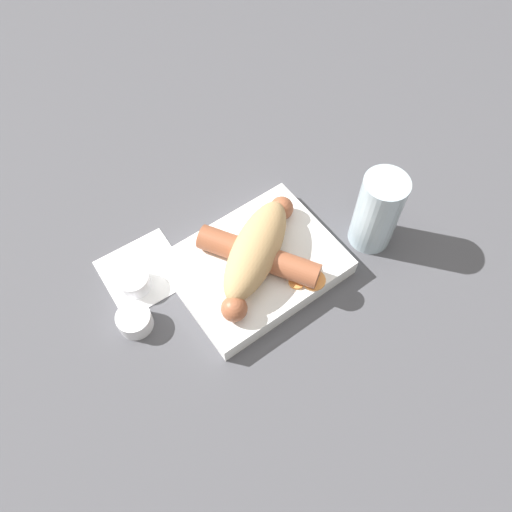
{
  "coord_description": "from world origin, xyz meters",
  "views": [
    {
      "loc": [
        -0.21,
        -0.29,
        0.64
      ],
      "look_at": [
        0.0,
        0.0,
        0.04
      ],
      "focal_mm": 35.0,
      "sensor_mm": 36.0,
      "label": 1
    }
  ],
  "objects": [
    {
      "name": "bread_roll",
      "position": [
        -0.0,
        -0.0,
        0.06
      ],
      "size": [
        0.18,
        0.14,
        0.06
      ],
      "color": "tan",
      "rests_on": "food_tray"
    },
    {
      "name": "napkin",
      "position": [
        -0.14,
        0.09,
        0.0
      ],
      "size": [
        0.12,
        0.12,
        0.0
      ],
      "color": "white",
      "rests_on": "ground_plane"
    },
    {
      "name": "condiment_cup_far",
      "position": [
        -0.18,
        0.03,
        0.01
      ],
      "size": [
        0.05,
        0.05,
        0.03
      ],
      "color": "white",
      "rests_on": "ground_plane"
    },
    {
      "name": "pickled_veggies",
      "position": [
        0.04,
        -0.07,
        0.03
      ],
      "size": [
        0.06,
        0.05,
        0.0
      ],
      "color": "orange",
      "rests_on": "food_tray"
    },
    {
      "name": "food_tray",
      "position": [
        0.0,
        0.0,
        0.01
      ],
      "size": [
        0.23,
        0.18,
        0.03
      ],
      "color": "white",
      "rests_on": "ground_plane"
    },
    {
      "name": "drink_glass",
      "position": [
        0.17,
        -0.05,
        0.07
      ],
      "size": [
        0.06,
        0.06,
        0.13
      ],
      "color": "silver",
      "rests_on": "ground_plane"
    },
    {
      "name": "sausage",
      "position": [
        0.0,
        -0.01,
        0.05
      ],
      "size": [
        0.18,
        0.17,
        0.04
      ],
      "color": "#9E5638",
      "rests_on": "food_tray"
    },
    {
      "name": "ground_plane",
      "position": [
        0.0,
        0.0,
        0.0
      ],
      "size": [
        3.0,
        3.0,
        0.0
      ],
      "primitive_type": "plane",
      "color": "#4C4C51"
    },
    {
      "name": "condiment_cup_near",
      "position": [
        -0.16,
        0.08,
        0.01
      ],
      "size": [
        0.05,
        0.05,
        0.03
      ],
      "color": "white",
      "rests_on": "ground_plane"
    }
  ]
}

